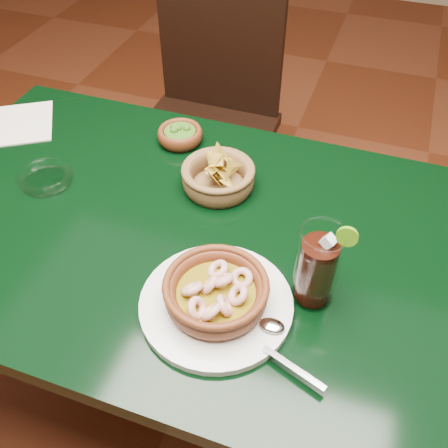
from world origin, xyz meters
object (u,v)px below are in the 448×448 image
(dining_table, at_px, (169,253))
(cola_drink, at_px, (317,267))
(chip_basket, at_px, (218,177))
(dining_chair, at_px, (208,116))
(shrimp_plate, at_px, (216,296))

(dining_table, relative_size, cola_drink, 6.28)
(chip_basket, bearing_deg, cola_drink, -40.93)
(cola_drink, bearing_deg, dining_table, 165.51)
(chip_basket, height_order, cola_drink, cola_drink)
(dining_table, bearing_deg, chip_basket, 65.21)
(chip_basket, bearing_deg, dining_chair, 113.38)
(shrimp_plate, distance_m, cola_drink, 0.19)
(dining_table, bearing_deg, dining_chair, 103.98)
(chip_basket, relative_size, cola_drink, 1.04)
(dining_table, height_order, chip_basket, chip_basket)
(dining_table, relative_size, chip_basket, 6.04)
(chip_basket, distance_m, cola_drink, 0.36)
(dining_chair, distance_m, chip_basket, 0.66)
(dining_chair, bearing_deg, cola_drink, -57.29)
(shrimp_plate, bearing_deg, dining_chair, 111.95)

